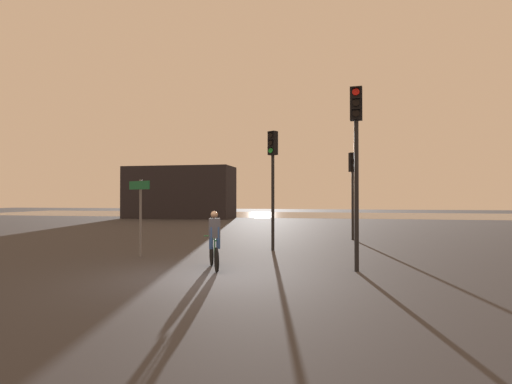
{
  "coord_description": "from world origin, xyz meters",
  "views": [
    {
      "loc": [
        3.35,
        -9.49,
        1.99
      ],
      "look_at": [
        0.5,
        5.0,
        2.2
      ],
      "focal_mm": 28.0,
      "sensor_mm": 36.0,
      "label": 1
    }
  ],
  "objects_px": {
    "direction_sign_post": "(140,206)",
    "cyclist": "(214,240)",
    "distant_building": "(180,192)",
    "traffic_light_near_right": "(356,144)",
    "traffic_light_far_right": "(353,179)",
    "traffic_light_center": "(273,168)"
  },
  "relations": [
    {
      "from": "traffic_light_far_right",
      "to": "cyclist",
      "type": "bearing_deg",
      "value": 46.06
    },
    {
      "from": "distant_building",
      "to": "traffic_light_far_right",
      "type": "xyz_separation_m",
      "value": [
        15.66,
        -17.33,
        0.38
      ]
    },
    {
      "from": "distant_building",
      "to": "traffic_light_center",
      "type": "relative_size",
      "value": 2.31
    },
    {
      "from": "traffic_light_far_right",
      "to": "traffic_light_near_right",
      "type": "bearing_deg",
      "value": 69.6
    },
    {
      "from": "direction_sign_post",
      "to": "cyclist",
      "type": "bearing_deg",
      "value": 178.1
    },
    {
      "from": "direction_sign_post",
      "to": "cyclist",
      "type": "relative_size",
      "value": 1.6
    },
    {
      "from": "distant_building",
      "to": "traffic_light_far_right",
      "type": "bearing_deg",
      "value": -47.89
    },
    {
      "from": "traffic_light_far_right",
      "to": "direction_sign_post",
      "type": "xyz_separation_m",
      "value": [
        -7.29,
        -6.94,
        -1.18
      ]
    },
    {
      "from": "distant_building",
      "to": "cyclist",
      "type": "bearing_deg",
      "value": -66.12
    },
    {
      "from": "traffic_light_far_right",
      "to": "direction_sign_post",
      "type": "bearing_deg",
      "value": 25.05
    },
    {
      "from": "traffic_light_near_right",
      "to": "cyclist",
      "type": "relative_size",
      "value": 3.08
    },
    {
      "from": "distant_building",
      "to": "direction_sign_post",
      "type": "bearing_deg",
      "value": -70.96
    },
    {
      "from": "distant_building",
      "to": "traffic_light_near_right",
      "type": "xyz_separation_m",
      "value": [
        15.39,
        -25.59,
        0.94
      ]
    },
    {
      "from": "distant_building",
      "to": "traffic_light_near_right",
      "type": "height_order",
      "value": "distant_building"
    },
    {
      "from": "traffic_light_center",
      "to": "cyclist",
      "type": "distance_m",
      "value": 4.95
    },
    {
      "from": "traffic_light_far_right",
      "to": "traffic_light_center",
      "type": "bearing_deg",
      "value": 36.18
    },
    {
      "from": "traffic_light_far_right",
      "to": "traffic_light_center",
      "type": "relative_size",
      "value": 0.91
    },
    {
      "from": "distant_building",
      "to": "traffic_light_near_right",
      "type": "distance_m",
      "value": 29.88
    },
    {
      "from": "distant_building",
      "to": "traffic_light_near_right",
      "type": "relative_size",
      "value": 2.09
    },
    {
      "from": "distant_building",
      "to": "direction_sign_post",
      "type": "distance_m",
      "value": 25.68
    },
    {
      "from": "traffic_light_far_right",
      "to": "traffic_light_center",
      "type": "distance_m",
      "value": 5.45
    },
    {
      "from": "traffic_light_far_right",
      "to": "traffic_light_center",
      "type": "xyz_separation_m",
      "value": [
        -3.14,
        -4.44,
        0.25
      ]
    }
  ]
}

